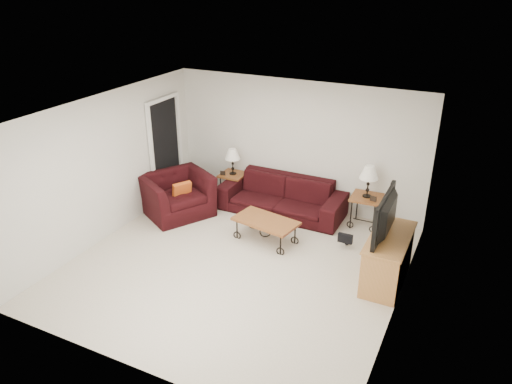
% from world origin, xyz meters
% --- Properties ---
extents(ground, '(5.00, 5.00, 0.00)m').
position_xyz_m(ground, '(0.00, 0.00, 0.00)').
color(ground, beige).
rests_on(ground, ground).
extents(wall_back, '(5.00, 0.02, 2.50)m').
position_xyz_m(wall_back, '(0.00, 2.50, 1.25)').
color(wall_back, silver).
rests_on(wall_back, ground).
extents(wall_front, '(5.00, 0.02, 2.50)m').
position_xyz_m(wall_front, '(0.00, -2.50, 1.25)').
color(wall_front, silver).
rests_on(wall_front, ground).
extents(wall_left, '(0.02, 5.00, 2.50)m').
position_xyz_m(wall_left, '(-2.50, 0.00, 1.25)').
color(wall_left, silver).
rests_on(wall_left, ground).
extents(wall_right, '(0.02, 5.00, 2.50)m').
position_xyz_m(wall_right, '(2.50, 0.00, 1.25)').
color(wall_right, silver).
rests_on(wall_right, ground).
extents(ceiling, '(5.00, 5.00, 0.00)m').
position_xyz_m(ceiling, '(0.00, 0.00, 2.50)').
color(ceiling, white).
rests_on(ceiling, wall_back).
extents(doorway, '(0.08, 0.94, 2.04)m').
position_xyz_m(doorway, '(-2.47, 1.65, 1.02)').
color(doorway, black).
rests_on(doorway, ground).
extents(sofa, '(2.40, 0.94, 0.70)m').
position_xyz_m(sofa, '(-0.10, 2.02, 0.35)').
color(sofa, black).
rests_on(sofa, ground).
extents(side_table_left, '(0.50, 0.50, 0.54)m').
position_xyz_m(side_table_left, '(-1.25, 2.20, 0.27)').
color(side_table_left, brown).
rests_on(side_table_left, ground).
extents(side_table_right, '(0.56, 0.56, 0.59)m').
position_xyz_m(side_table_right, '(1.49, 2.20, 0.30)').
color(side_table_right, brown).
rests_on(side_table_right, ground).
extents(lamp_left, '(0.31, 0.31, 0.54)m').
position_xyz_m(lamp_left, '(-1.25, 2.20, 0.81)').
color(lamp_left, black).
rests_on(lamp_left, side_table_left).
extents(lamp_right, '(0.35, 0.35, 0.59)m').
position_xyz_m(lamp_right, '(1.49, 2.20, 0.89)').
color(lamp_right, black).
rests_on(lamp_right, side_table_right).
extents(photo_frame_left, '(0.11, 0.03, 0.09)m').
position_xyz_m(photo_frame_left, '(-1.40, 2.05, 0.58)').
color(photo_frame_left, black).
rests_on(photo_frame_left, side_table_left).
extents(photo_frame_right, '(0.12, 0.04, 0.10)m').
position_xyz_m(photo_frame_right, '(1.64, 2.05, 0.64)').
color(photo_frame_right, black).
rests_on(photo_frame_right, side_table_right).
extents(coffee_table, '(1.18, 0.77, 0.41)m').
position_xyz_m(coffee_table, '(0.09, 0.90, 0.20)').
color(coffee_table, brown).
rests_on(coffee_table, ground).
extents(armchair, '(1.53, 1.58, 0.79)m').
position_xyz_m(armchair, '(-1.88, 1.11, 0.39)').
color(armchair, black).
rests_on(armchair, ground).
extents(throw_pillow, '(0.26, 0.36, 0.36)m').
position_xyz_m(throw_pillow, '(-1.72, 1.06, 0.52)').
color(throw_pillow, '#C03F18').
rests_on(throw_pillow, armchair).
extents(tv_stand, '(0.53, 1.27, 0.76)m').
position_xyz_m(tv_stand, '(2.23, 0.63, 0.38)').
color(tv_stand, '#C27948').
rests_on(tv_stand, ground).
extents(television, '(0.15, 1.13, 0.65)m').
position_xyz_m(television, '(2.21, 0.63, 1.09)').
color(television, black).
rests_on(television, tv_stand).
extents(backpack, '(0.42, 0.34, 0.49)m').
position_xyz_m(backpack, '(1.41, 1.37, 0.25)').
color(backpack, black).
rests_on(backpack, ground).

